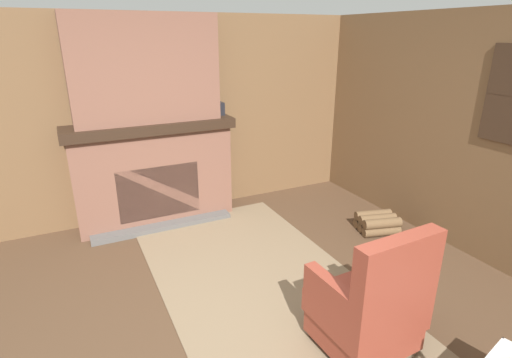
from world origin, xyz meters
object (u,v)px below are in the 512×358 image
Objects in this scene: armchair at (370,307)px; firewood_stack at (377,223)px; oil_lamp_vase at (104,117)px; decorative_plate_on_mantel at (153,110)px; storage_case at (212,109)px.

armchair is 1.94m from firewood_stack.
decorative_plate_on_mantel is at bearing 92.18° from oil_lamp_vase.
firewood_stack is at bearing 44.77° from storage_case.
decorative_plate_on_mantel is (-2.83, -0.78, 0.95)m from armchair.
firewood_stack is 1.84× the size of storage_case.
armchair is at bearing 24.91° from oil_lamp_vase.
firewood_stack is 2.34m from storage_case.
storage_case reaches higher than firewood_stack.
oil_lamp_vase is (-2.81, -1.30, 0.93)m from armchair.
firewood_stack is 2.14× the size of decorative_plate_on_mantel.
oil_lamp_vase is 1.23m from storage_case.
storage_case is at bearing 88.36° from decorative_plate_on_mantel.
oil_lamp_vase reaches higher than decorative_plate_on_mantel.
decorative_plate_on_mantel reaches higher than armchair.
storage_case is 1.16× the size of decorative_plate_on_mantel.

